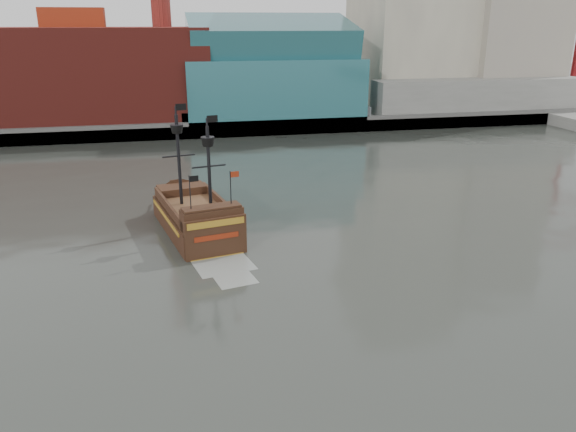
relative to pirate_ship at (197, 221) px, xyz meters
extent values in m
plane|color=#282B26|center=(6.54, -19.24, -1.09)|extent=(400.00, 400.00, 0.00)
cube|color=slate|center=(6.54, 72.76, -0.09)|extent=(220.00, 60.00, 2.00)
cube|color=#4C4C49|center=(6.54, 43.26, 0.21)|extent=(220.00, 1.00, 2.60)
cube|color=maroon|center=(-15.46, 52.76, 8.41)|extent=(42.00, 18.00, 15.00)
cube|color=#28636C|center=(16.54, 50.76, 5.91)|extent=(30.00, 16.00, 10.00)
cube|color=gray|center=(64.54, 56.76, 19.91)|extent=(18.00, 18.00, 38.00)
cube|color=slate|center=(54.54, 46.76, 3.91)|extent=(40.00, 6.00, 6.00)
cube|color=#28636C|center=(16.54, 50.76, 13.91)|extent=(28.00, 14.94, 8.78)
cube|color=slate|center=(84.54, 62.76, 2.41)|extent=(4.00, 4.00, 3.00)
cylinder|color=maroon|center=(84.54, 62.76, 16.91)|extent=(1.40, 1.40, 32.00)
cube|color=slate|center=(94.54, 72.76, 2.41)|extent=(4.00, 4.00, 3.00)
cube|color=black|center=(-0.06, 0.28, -0.47)|extent=(7.48, 13.13, 2.68)
cube|color=#50371D|center=(-0.06, 0.28, 1.02)|extent=(6.74, 11.82, 0.31)
cube|color=black|center=(-1.03, 5.13, 1.38)|extent=(4.78, 3.29, 1.03)
cube|color=black|center=(1.00, -4.97, 1.79)|extent=(5.12, 2.58, 1.85)
cube|color=black|center=(1.18, -5.90, 0.15)|extent=(5.00, 1.25, 4.12)
cube|color=#A87A20|center=(1.21, -6.04, 1.79)|extent=(4.56, 0.99, 0.51)
cube|color=maroon|center=(1.21, -6.04, 0.66)|extent=(3.55, 0.79, 0.41)
cylinder|color=black|center=(-1.17, 1.63, 5.19)|extent=(0.34, 0.34, 8.03)
cylinder|color=black|center=(1.22, -1.35, 4.88)|extent=(0.34, 0.34, 7.42)
cone|color=black|center=(-1.17, 1.63, 7.97)|extent=(1.33, 1.33, 0.72)
cone|color=black|center=(1.22, -1.35, 7.36)|extent=(1.33, 1.33, 0.72)
cube|color=black|center=(-0.71, 1.72, 9.83)|extent=(0.91, 0.21, 0.57)
cube|color=black|center=(1.67, -1.26, 9.21)|extent=(0.91, 0.21, 0.57)
cube|color=gray|center=(1.53, -7.60, -1.08)|extent=(5.02, 4.50, 0.02)
camera|label=1|loc=(-2.14, -47.56, 16.73)|focal=35.00mm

